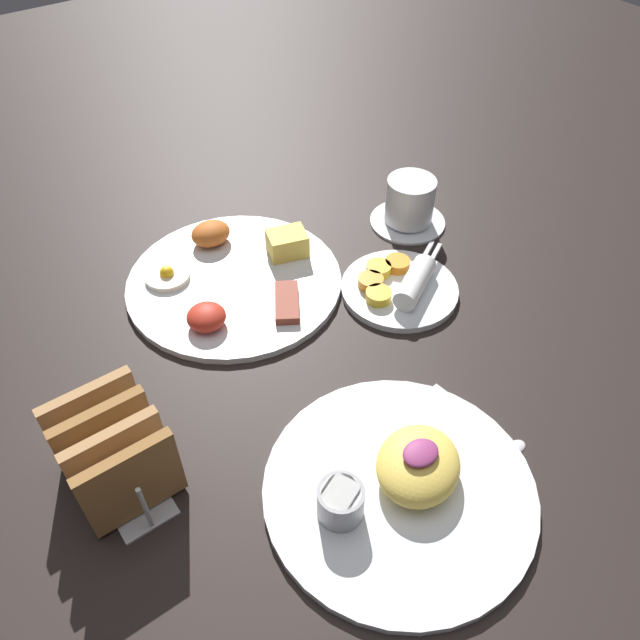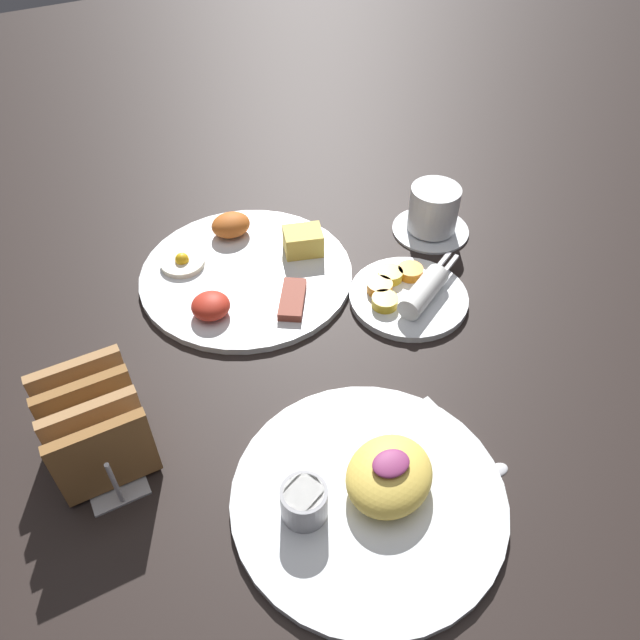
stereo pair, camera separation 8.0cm
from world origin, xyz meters
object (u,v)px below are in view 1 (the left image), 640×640
Objects in this scene: plate_breakfast at (234,277)px; plate_condiments at (400,286)px; coffee_cup at (410,204)px; plate_foreground at (399,484)px; toast_rack at (114,452)px.

plate_condiments is at bearing -40.85° from plate_breakfast.
plate_condiments is at bearing -135.65° from coffee_cup.
toast_rack is at bearing 140.73° from plate_foreground.
plate_foreground is at bearing -131.46° from plate_condiments.
plate_breakfast is at bearing 38.46° from toast_rack.
toast_rack is 0.58m from coffee_cup.
plate_condiments is at bearing 48.54° from plate_foreground.
plate_breakfast is 0.30m from coffee_cup.
toast_rack is at bearing -141.54° from plate_breakfast.
plate_breakfast is 0.39m from plate_foreground.
plate_foreground is 0.48m from coffee_cup.
coffee_cup is (0.33, 0.35, 0.02)m from plate_foreground.
coffee_cup is (0.56, 0.17, -0.01)m from toast_rack.
plate_condiments is 1.22× the size of toast_rack.
toast_rack is (-0.23, 0.19, 0.03)m from plate_foreground.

